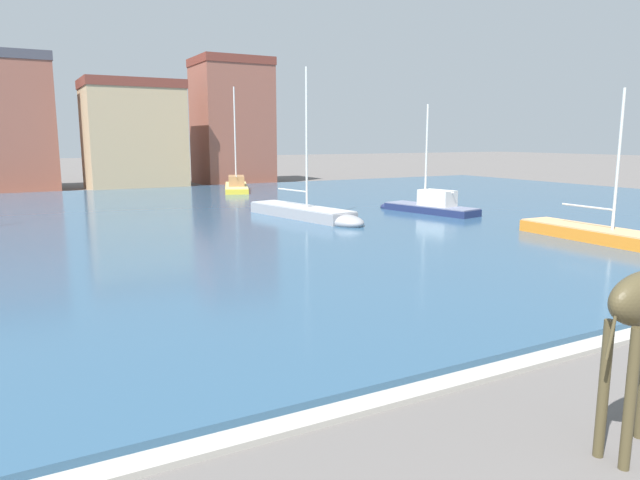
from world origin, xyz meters
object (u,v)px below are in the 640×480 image
object	(u,v)px
sailboat_grey	(309,215)
sailboat_navy	(425,207)
sailboat_orange	(616,240)
sailboat_yellow	(236,187)

from	to	relation	value
sailboat_grey	sailboat_navy	size ratio (longest dim) A/B	1.26
sailboat_grey	sailboat_orange	distance (m)	15.09
sailboat_navy	sailboat_orange	xyz separation A→B (m)	(0.17, -12.24, -0.11)
sailboat_grey	sailboat_yellow	xyz separation A→B (m)	(3.06, 19.24, 0.05)
sailboat_navy	sailboat_grey	bearing A→B (deg)	174.16
sailboat_orange	sailboat_yellow	size ratio (longest dim) A/B	0.94
sailboat_grey	sailboat_orange	bearing A→B (deg)	-59.53
sailboat_navy	sailboat_orange	bearing A→B (deg)	-89.19
sailboat_navy	sailboat_yellow	size ratio (longest dim) A/B	0.77
sailboat_grey	sailboat_navy	distance (m)	7.52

